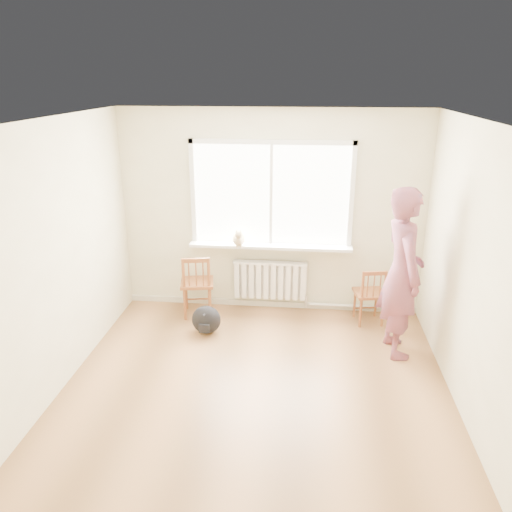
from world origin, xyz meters
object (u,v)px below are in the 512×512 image
(chair_right, at_px, (370,296))
(chair_left, at_px, (197,286))
(backpack, at_px, (206,320))
(cat, at_px, (239,238))
(person, at_px, (402,273))

(chair_right, bearing_deg, chair_left, -10.06)
(chair_left, distance_m, backpack, 0.58)
(chair_left, bearing_deg, cat, -170.60)
(chair_right, xyz_separation_m, person, (0.23, -0.67, 0.59))
(chair_right, distance_m, backpack, 2.13)
(person, bearing_deg, chair_left, 66.25)
(chair_left, height_order, backpack, chair_left)
(chair_right, relative_size, backpack, 2.10)
(chair_left, bearing_deg, chair_right, 169.83)
(person, distance_m, cat, 2.14)
(chair_left, height_order, cat, cat)
(chair_left, distance_m, cat, 0.84)
(chair_left, xyz_separation_m, person, (2.50, -0.66, 0.55))
(chair_left, relative_size, backpack, 2.37)
(person, xyz_separation_m, backpack, (-2.29, 0.18, -0.80))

